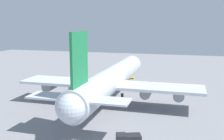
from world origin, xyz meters
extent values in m
plane|color=gray|center=(0.00, 0.00, 0.00)|extent=(238.40, 238.40, 0.00)
cylinder|color=silver|center=(0.00, 0.00, 6.67)|extent=(53.70, 6.45, 6.45)
sphere|color=silver|center=(26.85, 0.00, 6.67)|extent=(6.32, 6.32, 6.32)
sphere|color=silver|center=(-26.85, 0.00, 6.67)|extent=(5.48, 5.48, 5.48)
cube|color=#1E7F47|center=(-22.55, 0.00, 15.06)|extent=(7.52, 0.50, 10.32)
cube|color=silver|center=(-23.63, -5.14, 7.64)|extent=(4.83, 9.67, 0.36)
cube|color=silver|center=(-23.63, 5.14, 7.64)|extent=(4.83, 9.67, 0.36)
cube|color=silver|center=(-2.68, -13.07, 5.71)|extent=(9.13, 22.27, 0.70)
cube|color=silver|center=(-2.68, 13.07, 5.71)|extent=(9.13, 22.27, 0.70)
cylinder|color=gray|center=(-1.68, -9.73, 4.00)|extent=(5.16, 2.71, 2.71)
cylinder|color=gray|center=(-1.68, -17.97, 4.00)|extent=(5.16, 2.71, 2.71)
cylinder|color=gray|center=(-1.68, 9.73, 4.00)|extent=(5.16, 2.71, 2.71)
cylinder|color=gray|center=(-1.68, 17.97, 4.00)|extent=(5.16, 2.71, 2.71)
cylinder|color=black|center=(17.18, 0.00, 1.73)|extent=(0.70, 0.70, 3.45)
cylinder|color=black|center=(-2.68, -3.55, 1.73)|extent=(0.70, 0.70, 3.45)
cylinder|color=black|center=(-2.68, 3.55, 1.73)|extent=(0.70, 0.70, 3.45)
cube|color=yellow|center=(33.75, 3.74, 1.32)|extent=(2.43, 2.34, 1.60)
cube|color=yellow|center=(32.39, 2.12, 1.08)|extent=(3.48, 3.58, 1.12)
cylinder|color=black|center=(34.52, 2.89, 0.52)|extent=(0.88, 0.97, 1.03)
cylinder|color=black|center=(32.79, 4.35, 0.52)|extent=(0.88, 0.97, 1.03)
cylinder|color=black|center=(32.82, 0.89, 0.52)|extent=(0.88, 0.97, 1.03)
cylinder|color=black|center=(31.10, 2.35, 0.52)|extent=(0.88, 0.97, 1.03)
cube|color=#232328|center=(-24.69, -8.73, 1.15)|extent=(2.58, 2.39, 1.53)
cube|color=#232328|center=(-23.88, -10.83, 1.06)|extent=(2.93, 3.30, 1.35)
cylinder|color=black|center=(-23.65, -8.30, 0.38)|extent=(0.54, 0.82, 0.77)
cylinder|color=black|center=(-22.64, -10.90, 0.38)|extent=(0.54, 0.82, 0.77)
cone|color=orange|center=(26.82, -1.53, 0.41)|extent=(0.58, 0.58, 0.83)
camera|label=1|loc=(-69.43, -19.71, 21.83)|focal=43.33mm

